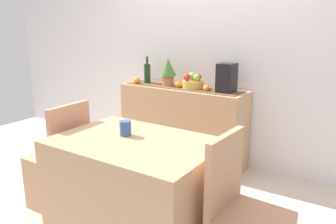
{
  "coord_description": "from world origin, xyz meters",
  "views": [
    {
      "loc": [
        1.59,
        -2.11,
        1.49
      ],
      "look_at": [
        -0.04,
        0.37,
        0.72
      ],
      "focal_mm": 35.7,
      "sensor_mm": 36.0,
      "label": 1
    }
  ],
  "objects_px": {
    "fruit_bowl": "(193,84)",
    "coffee_maker": "(227,78)",
    "dining_table": "(136,190)",
    "coffee_cup": "(125,128)",
    "potted_plant": "(168,70)",
    "wine_bottle": "(147,73)",
    "sideboard_console": "(182,125)",
    "chair_near_window": "(60,176)"
  },
  "relations": [
    {
      "from": "wine_bottle",
      "to": "potted_plant",
      "type": "distance_m",
      "value": 0.29
    },
    {
      "from": "fruit_bowl",
      "to": "dining_table",
      "type": "bearing_deg",
      "value": -76.74
    },
    {
      "from": "fruit_bowl",
      "to": "wine_bottle",
      "type": "distance_m",
      "value": 0.6
    },
    {
      "from": "coffee_cup",
      "to": "coffee_maker",
      "type": "bearing_deg",
      "value": 82.78
    },
    {
      "from": "coffee_maker",
      "to": "chair_near_window",
      "type": "xyz_separation_m",
      "value": [
        -0.86,
        -1.38,
        -0.72
      ]
    },
    {
      "from": "coffee_maker",
      "to": "dining_table",
      "type": "relative_size",
      "value": 0.26
    },
    {
      "from": "potted_plant",
      "to": "coffee_cup",
      "type": "relative_size",
      "value": 2.85
    },
    {
      "from": "chair_near_window",
      "to": "coffee_cup",
      "type": "bearing_deg",
      "value": 3.8
    },
    {
      "from": "wine_bottle",
      "to": "chair_near_window",
      "type": "height_order",
      "value": "wine_bottle"
    },
    {
      "from": "potted_plant",
      "to": "wine_bottle",
      "type": "bearing_deg",
      "value": 180.0
    },
    {
      "from": "sideboard_console",
      "to": "coffee_cup",
      "type": "xyz_separation_m",
      "value": [
        0.33,
        -1.33,
        0.37
      ]
    },
    {
      "from": "coffee_maker",
      "to": "wine_bottle",
      "type": "bearing_deg",
      "value": -180.0
    },
    {
      "from": "coffee_cup",
      "to": "fruit_bowl",
      "type": "bearing_deg",
      "value": 98.79
    },
    {
      "from": "sideboard_console",
      "to": "potted_plant",
      "type": "height_order",
      "value": "potted_plant"
    },
    {
      "from": "fruit_bowl",
      "to": "potted_plant",
      "type": "height_order",
      "value": "potted_plant"
    },
    {
      "from": "fruit_bowl",
      "to": "coffee_maker",
      "type": "distance_m",
      "value": 0.39
    },
    {
      "from": "fruit_bowl",
      "to": "chair_near_window",
      "type": "distance_m",
      "value": 1.59
    },
    {
      "from": "potted_plant",
      "to": "coffee_cup",
      "type": "height_order",
      "value": "potted_plant"
    },
    {
      "from": "sideboard_console",
      "to": "fruit_bowl",
      "type": "relative_size",
      "value": 6.23
    },
    {
      "from": "potted_plant",
      "to": "chair_near_window",
      "type": "bearing_deg",
      "value": -97.28
    },
    {
      "from": "wine_bottle",
      "to": "dining_table",
      "type": "distance_m",
      "value": 1.76
    },
    {
      "from": "coffee_cup",
      "to": "potted_plant",
      "type": "bearing_deg",
      "value": 111.3
    },
    {
      "from": "dining_table",
      "to": "coffee_cup",
      "type": "distance_m",
      "value": 0.44
    },
    {
      "from": "fruit_bowl",
      "to": "coffee_cup",
      "type": "height_order",
      "value": "fruit_bowl"
    },
    {
      "from": "sideboard_console",
      "to": "coffee_cup",
      "type": "bearing_deg",
      "value": -76.13
    },
    {
      "from": "sideboard_console",
      "to": "chair_near_window",
      "type": "distance_m",
      "value": 1.44
    },
    {
      "from": "potted_plant",
      "to": "chair_near_window",
      "type": "height_order",
      "value": "potted_plant"
    },
    {
      "from": "chair_near_window",
      "to": "sideboard_console",
      "type": "bearing_deg",
      "value": 75.11
    },
    {
      "from": "potted_plant",
      "to": "dining_table",
      "type": "bearing_deg",
      "value": -65.16
    },
    {
      "from": "fruit_bowl",
      "to": "coffee_maker",
      "type": "xyz_separation_m",
      "value": [
        0.38,
        0.0,
        0.1
      ]
    },
    {
      "from": "wine_bottle",
      "to": "coffee_cup",
      "type": "bearing_deg",
      "value": -59.03
    },
    {
      "from": "fruit_bowl",
      "to": "dining_table",
      "type": "xyz_separation_m",
      "value": [
        0.33,
        -1.38,
        -0.52
      ]
    },
    {
      "from": "coffee_maker",
      "to": "dining_table",
      "type": "height_order",
      "value": "coffee_maker"
    },
    {
      "from": "coffee_maker",
      "to": "coffee_cup",
      "type": "distance_m",
      "value": 1.36
    },
    {
      "from": "coffee_cup",
      "to": "chair_near_window",
      "type": "xyz_separation_m",
      "value": [
        -0.7,
        -0.05,
        -0.53
      ]
    },
    {
      "from": "coffee_cup",
      "to": "chair_near_window",
      "type": "height_order",
      "value": "chair_near_window"
    },
    {
      "from": "dining_table",
      "to": "chair_near_window",
      "type": "distance_m",
      "value": 0.82
    },
    {
      "from": "coffee_maker",
      "to": "dining_table",
      "type": "bearing_deg",
      "value": -92.07
    },
    {
      "from": "fruit_bowl",
      "to": "potted_plant",
      "type": "relative_size",
      "value": 0.74
    },
    {
      "from": "coffee_cup",
      "to": "chair_near_window",
      "type": "bearing_deg",
      "value": -176.2
    },
    {
      "from": "sideboard_console",
      "to": "dining_table",
      "type": "bearing_deg",
      "value": -72.01
    },
    {
      "from": "coffee_maker",
      "to": "fruit_bowl",
      "type": "bearing_deg",
      "value": 180.0
    }
  ]
}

